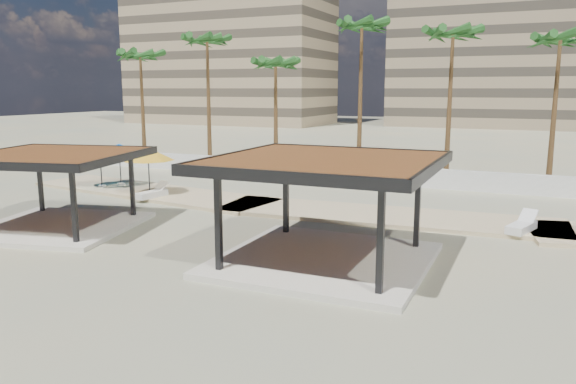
{
  "coord_description": "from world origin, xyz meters",
  "views": [
    {
      "loc": [
        8.61,
        -18.23,
        5.98
      ],
      "look_at": [
        -1.7,
        4.28,
        1.4
      ],
      "focal_mm": 35.0,
      "sensor_mm": 36.0,
      "label": 1
    }
  ],
  "objects_px": {
    "pavilion_west": "(54,184)",
    "umbrella_a": "(100,151)",
    "pavilion_central": "(325,200)",
    "lounger_a": "(152,194)",
    "lounger_b": "(522,226)"
  },
  "relations": [
    {
      "from": "pavilion_central",
      "to": "lounger_a",
      "type": "xyz_separation_m",
      "value": [
        -12.49,
        6.49,
        -1.85
      ]
    },
    {
      "from": "lounger_a",
      "to": "pavilion_central",
      "type": "bearing_deg",
      "value": -109.4
    },
    {
      "from": "pavilion_central",
      "to": "pavilion_west",
      "type": "relative_size",
      "value": 0.94
    },
    {
      "from": "umbrella_a",
      "to": "lounger_b",
      "type": "height_order",
      "value": "umbrella_a"
    },
    {
      "from": "pavilion_west",
      "to": "umbrella_a",
      "type": "distance_m",
      "value": 9.54
    },
    {
      "from": "pavilion_central",
      "to": "lounger_a",
      "type": "distance_m",
      "value": 14.19
    },
    {
      "from": "pavilion_central",
      "to": "umbrella_a",
      "type": "height_order",
      "value": "pavilion_central"
    },
    {
      "from": "lounger_b",
      "to": "pavilion_central",
      "type": "bearing_deg",
      "value": 155.36
    },
    {
      "from": "pavilion_central",
      "to": "lounger_a",
      "type": "relative_size",
      "value": 3.56
    },
    {
      "from": "lounger_a",
      "to": "pavilion_west",
      "type": "bearing_deg",
      "value": -169.82
    },
    {
      "from": "pavilion_west",
      "to": "umbrella_a",
      "type": "height_order",
      "value": "pavilion_west"
    },
    {
      "from": "lounger_b",
      "to": "pavilion_west",
      "type": "bearing_deg",
      "value": 128.17
    },
    {
      "from": "pavilion_central",
      "to": "lounger_a",
      "type": "bearing_deg",
      "value": 151.83
    },
    {
      "from": "lounger_a",
      "to": "lounger_b",
      "type": "bearing_deg",
      "value": -80.68
    },
    {
      "from": "umbrella_a",
      "to": "lounger_b",
      "type": "distance_m",
      "value": 23.41
    }
  ]
}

